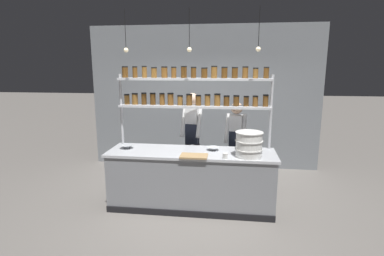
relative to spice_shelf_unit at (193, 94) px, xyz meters
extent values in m
plane|color=slate|center=(0.01, -0.33, -1.79)|extent=(40.00, 40.00, 0.00)
cube|color=gray|center=(0.01, 1.78, -0.24)|extent=(5.02, 0.12, 3.09)
cube|color=gray|center=(0.01, -0.33, -1.35)|extent=(2.56, 0.72, 0.88)
cube|color=#B7BABF|center=(0.01, -0.33, -0.89)|extent=(2.62, 0.76, 0.04)
cube|color=black|center=(0.01, -0.69, -1.74)|extent=(2.56, 0.03, 0.10)
cylinder|color=#B7BABF|center=(-1.22, 0.00, -0.74)|extent=(0.04, 0.04, 2.10)
cylinder|color=#B7BABF|center=(1.24, 0.00, -0.74)|extent=(0.04, 0.04, 2.10)
cube|color=#B7BABF|center=(0.01, 0.00, -0.20)|extent=(2.46, 0.28, 0.04)
cylinder|color=brown|center=(-1.11, 0.00, -0.11)|extent=(0.09, 0.09, 0.15)
cylinder|color=black|center=(-1.11, 0.00, -0.03)|extent=(0.09, 0.09, 0.02)
cylinder|color=brown|center=(-0.97, 0.00, -0.10)|extent=(0.10, 0.10, 0.17)
cylinder|color=black|center=(-0.97, 0.00, -0.01)|extent=(0.10, 0.10, 0.02)
cylinder|color=#513314|center=(-0.82, 0.00, -0.10)|extent=(0.09, 0.09, 0.18)
cylinder|color=black|center=(-0.82, 0.00, 0.00)|extent=(0.09, 0.09, 0.02)
cylinder|color=#513314|center=(-0.67, 0.00, -0.10)|extent=(0.09, 0.09, 0.18)
cylinder|color=black|center=(-0.67, 0.00, 0.00)|extent=(0.09, 0.09, 0.02)
cylinder|color=brown|center=(-0.51, 0.00, -0.10)|extent=(0.09, 0.09, 0.17)
cylinder|color=black|center=(-0.51, 0.00, 0.00)|extent=(0.09, 0.09, 0.02)
cylinder|color=brown|center=(-0.37, 0.00, -0.10)|extent=(0.10, 0.10, 0.18)
cylinder|color=black|center=(-0.37, 0.00, 0.00)|extent=(0.10, 0.10, 0.02)
cylinder|color=brown|center=(-0.21, 0.00, -0.12)|extent=(0.09, 0.09, 0.14)
cylinder|color=black|center=(-0.21, 0.00, -0.03)|extent=(0.09, 0.09, 0.02)
cylinder|color=brown|center=(-0.06, 0.00, -0.10)|extent=(0.10, 0.10, 0.17)
cylinder|color=black|center=(-0.06, 0.00, -0.01)|extent=(0.10, 0.10, 0.02)
cylinder|color=brown|center=(0.08, 0.00, -0.11)|extent=(0.09, 0.09, 0.15)
cylinder|color=black|center=(0.08, 0.00, -0.03)|extent=(0.09, 0.09, 0.02)
cylinder|color=brown|center=(0.23, 0.00, -0.10)|extent=(0.09, 0.09, 0.16)
cylinder|color=black|center=(0.23, 0.00, -0.01)|extent=(0.09, 0.09, 0.02)
cylinder|color=brown|center=(0.39, 0.00, -0.10)|extent=(0.10, 0.10, 0.17)
cylinder|color=black|center=(0.39, 0.00, 0.00)|extent=(0.10, 0.10, 0.02)
cylinder|color=#513314|center=(0.54, 0.00, -0.11)|extent=(0.09, 0.09, 0.15)
cylinder|color=black|center=(0.54, 0.00, -0.03)|extent=(0.10, 0.10, 0.02)
cylinder|color=#513314|center=(0.69, 0.00, -0.11)|extent=(0.09, 0.09, 0.15)
cylinder|color=black|center=(0.69, 0.00, -0.02)|extent=(0.09, 0.09, 0.02)
cylinder|color=brown|center=(0.85, 0.00, -0.12)|extent=(0.08, 0.08, 0.14)
cylinder|color=black|center=(0.85, 0.00, -0.03)|extent=(0.08, 0.08, 0.02)
cylinder|color=brown|center=(0.99, 0.00, -0.11)|extent=(0.09, 0.09, 0.15)
cylinder|color=black|center=(0.99, 0.00, -0.03)|extent=(0.09, 0.09, 0.02)
cylinder|color=brown|center=(1.15, 0.00, -0.10)|extent=(0.09, 0.09, 0.17)
cylinder|color=black|center=(1.15, 0.00, -0.01)|extent=(0.09, 0.09, 0.02)
cube|color=#B7BABF|center=(0.01, 0.00, 0.23)|extent=(2.46, 0.28, 0.04)
cylinder|color=brown|center=(-1.12, 0.00, 0.33)|extent=(0.10, 0.10, 0.17)
cylinder|color=black|center=(-1.12, 0.00, 0.43)|extent=(0.10, 0.10, 0.02)
cylinder|color=brown|center=(-0.96, 0.00, 0.33)|extent=(0.08, 0.08, 0.16)
cylinder|color=black|center=(-0.96, 0.00, 0.43)|extent=(0.08, 0.08, 0.02)
cylinder|color=brown|center=(-0.80, 0.00, 0.34)|extent=(0.08, 0.08, 0.17)
cylinder|color=black|center=(-0.80, 0.00, 0.43)|extent=(0.08, 0.08, 0.02)
cylinder|color=brown|center=(-0.64, 0.00, 0.33)|extent=(0.09, 0.09, 0.15)
cylinder|color=black|center=(-0.64, 0.00, 0.41)|extent=(0.09, 0.09, 0.02)
cylinder|color=brown|center=(-0.47, 0.00, 0.33)|extent=(0.10, 0.10, 0.16)
cylinder|color=black|center=(-0.47, 0.00, 0.42)|extent=(0.10, 0.10, 0.02)
cylinder|color=brown|center=(-0.31, 0.00, 0.33)|extent=(0.08, 0.08, 0.16)
cylinder|color=black|center=(-0.31, 0.00, 0.42)|extent=(0.08, 0.08, 0.02)
cylinder|color=#513314|center=(-0.15, 0.00, 0.34)|extent=(0.09, 0.09, 0.17)
cylinder|color=black|center=(-0.15, 0.00, 0.43)|extent=(0.10, 0.10, 0.02)
cylinder|color=#513314|center=(0.01, 0.00, 0.33)|extent=(0.09, 0.09, 0.16)
cylinder|color=black|center=(0.01, 0.00, 0.42)|extent=(0.09, 0.09, 0.02)
cylinder|color=#513314|center=(0.18, 0.00, 0.32)|extent=(0.10, 0.10, 0.15)
cylinder|color=black|center=(0.18, 0.00, 0.41)|extent=(0.10, 0.10, 0.02)
cylinder|color=brown|center=(0.33, 0.00, 0.34)|extent=(0.10, 0.10, 0.17)
cylinder|color=black|center=(0.33, 0.00, 0.43)|extent=(0.10, 0.10, 0.02)
cylinder|color=#513314|center=(0.49, 0.00, 0.33)|extent=(0.09, 0.09, 0.16)
cylinder|color=black|center=(0.49, 0.00, 0.42)|extent=(0.10, 0.10, 0.02)
cylinder|color=#513314|center=(0.66, 0.00, 0.33)|extent=(0.09, 0.09, 0.15)
cylinder|color=black|center=(0.66, 0.00, 0.41)|extent=(0.10, 0.10, 0.02)
cylinder|color=brown|center=(0.82, 0.00, 0.33)|extent=(0.09, 0.09, 0.16)
cylinder|color=black|center=(0.82, 0.00, 0.42)|extent=(0.09, 0.09, 0.02)
cylinder|color=brown|center=(0.97, 0.00, 0.32)|extent=(0.08, 0.08, 0.14)
cylinder|color=black|center=(0.97, 0.00, 0.41)|extent=(0.08, 0.08, 0.02)
cylinder|color=brown|center=(1.14, 0.00, 0.33)|extent=(0.08, 0.08, 0.15)
cylinder|color=black|center=(1.14, 0.00, 0.42)|extent=(0.08, 0.08, 0.02)
cylinder|color=black|center=(-0.15, 0.47, -1.36)|extent=(0.11, 0.11, 0.85)
cylinder|color=black|center=(0.01, 0.44, -1.36)|extent=(0.11, 0.11, 0.85)
cube|color=#232838|center=(-0.07, 0.45, -0.76)|extent=(0.25, 0.20, 0.37)
cube|color=white|center=(-0.07, 0.45, -0.42)|extent=(0.25, 0.21, 0.30)
sphere|color=beige|center=(-0.07, 0.45, -0.14)|extent=(0.22, 0.22, 0.22)
cylinder|color=white|center=(-0.23, 0.42, -0.52)|extent=(0.11, 0.27, 0.56)
cylinder|color=white|center=(0.06, 0.37, -0.52)|extent=(0.11, 0.27, 0.56)
cylinder|color=black|center=(0.63, 0.42, -1.40)|extent=(0.11, 0.11, 0.78)
cylinder|color=black|center=(0.79, 0.39, -1.40)|extent=(0.11, 0.11, 0.78)
cube|color=#232838|center=(0.71, 0.40, -0.84)|extent=(0.25, 0.21, 0.34)
cube|color=white|center=(0.71, 0.40, -0.53)|extent=(0.25, 0.22, 0.28)
sphere|color=tan|center=(0.71, 0.40, -0.27)|extent=(0.21, 0.21, 0.21)
cylinder|color=white|center=(0.56, 0.37, -0.63)|extent=(0.11, 0.25, 0.51)
cylinder|color=white|center=(0.84, 0.32, -0.63)|extent=(0.11, 0.25, 0.51)
cylinder|color=white|center=(0.88, -0.51, -0.81)|extent=(0.38, 0.38, 0.11)
cylinder|color=silver|center=(0.88, -0.51, -0.75)|extent=(0.40, 0.40, 0.01)
cylinder|color=white|center=(0.88, -0.51, -0.69)|extent=(0.38, 0.38, 0.11)
cylinder|color=silver|center=(0.88, -0.51, -0.63)|extent=(0.40, 0.40, 0.01)
cylinder|color=white|center=(0.88, -0.51, -0.56)|extent=(0.38, 0.38, 0.11)
cylinder|color=silver|center=(0.88, -0.51, -0.50)|extent=(0.40, 0.40, 0.01)
cube|color=#A88456|center=(0.09, -0.61, -0.86)|extent=(0.40, 0.26, 0.02)
cylinder|color=#B2B7BC|center=(-1.05, -0.29, -0.86)|extent=(0.10, 0.10, 0.01)
cone|color=#B2B7BC|center=(-1.05, -0.29, -0.84)|extent=(0.22, 0.22, 0.06)
cylinder|color=silver|center=(0.34, -0.22, -0.86)|extent=(0.09, 0.09, 0.01)
cone|color=silver|center=(0.34, -0.22, -0.84)|extent=(0.20, 0.20, 0.05)
cylinder|color=silver|center=(0.54, -0.64, -0.83)|extent=(0.07, 0.07, 0.08)
cylinder|color=black|center=(-0.97, -0.33, 0.96)|extent=(0.01, 0.01, 0.58)
sphere|color=#F9E5B2|center=(-0.97, -0.33, 0.67)|extent=(0.07, 0.07, 0.07)
cylinder|color=black|center=(-0.02, -0.33, 0.96)|extent=(0.01, 0.01, 0.58)
sphere|color=#F9E5B2|center=(-0.02, -0.33, 0.67)|extent=(0.07, 0.07, 0.07)
cylinder|color=black|center=(0.97, -0.33, 0.96)|extent=(0.01, 0.01, 0.58)
sphere|color=#F9E5B2|center=(0.97, -0.33, 0.67)|extent=(0.07, 0.07, 0.07)
camera|label=1|loc=(0.59, -4.79, 0.42)|focal=28.00mm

